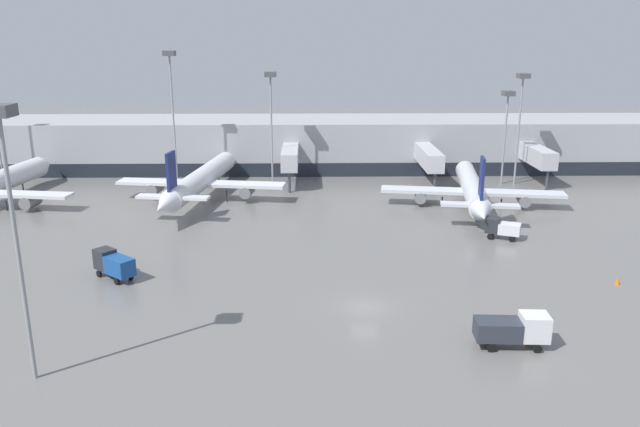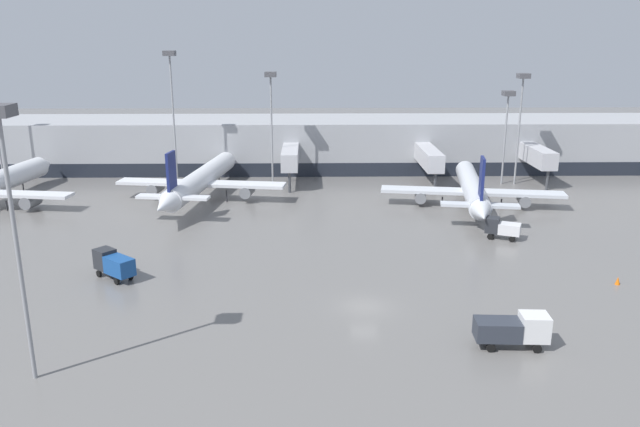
{
  "view_description": "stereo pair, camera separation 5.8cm",
  "coord_description": "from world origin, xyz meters",
  "px_view_note": "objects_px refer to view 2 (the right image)",
  "views": [
    {
      "loc": [
        -5.0,
        -51.81,
        23.71
      ],
      "look_at": [
        -3.69,
        20.33,
        3.0
      ],
      "focal_mm": 35.0,
      "sensor_mm": 36.0,
      "label": 1
    },
    {
      "loc": [
        -4.94,
        -51.81,
        23.71
      ],
      "look_at": [
        -3.69,
        20.33,
        3.0
      ],
      "focal_mm": 35.0,
      "sensor_mm": 36.0,
      "label": 2
    }
  ],
  "objects_px": {
    "service_truck_3": "(113,263)",
    "apron_light_mast_6": "(271,96)",
    "parked_jet_0": "(472,189)",
    "service_truck_1": "(513,329)",
    "apron_light_mast_4": "(507,109)",
    "apron_light_mast_3": "(522,97)",
    "service_truck_2": "(502,227)",
    "apron_light_mast_0": "(171,82)",
    "traffic_cone_0": "(618,281)",
    "apron_light_mast_1": "(6,170)",
    "parked_jet_1": "(201,180)"
  },
  "relations": [
    {
      "from": "parked_jet_0",
      "to": "traffic_cone_0",
      "type": "distance_m",
      "value": 30.0
    },
    {
      "from": "service_truck_1",
      "to": "apron_light_mast_4",
      "type": "distance_m",
      "value": 59.0
    },
    {
      "from": "apron_light_mast_3",
      "to": "service_truck_3",
      "type": "bearing_deg",
      "value": -142.8
    },
    {
      "from": "traffic_cone_0",
      "to": "apron_light_mast_1",
      "type": "relative_size",
      "value": 0.04
    },
    {
      "from": "apron_light_mast_0",
      "to": "apron_light_mast_4",
      "type": "height_order",
      "value": "apron_light_mast_0"
    },
    {
      "from": "parked_jet_0",
      "to": "apron_light_mast_0",
      "type": "xyz_separation_m",
      "value": [
        -44.83,
        14.56,
        13.84
      ]
    },
    {
      "from": "apron_light_mast_1",
      "to": "apron_light_mast_4",
      "type": "distance_m",
      "value": 79.06
    },
    {
      "from": "parked_jet_0",
      "to": "traffic_cone_0",
      "type": "bearing_deg",
      "value": -156.96
    },
    {
      "from": "parked_jet_0",
      "to": "parked_jet_1",
      "type": "xyz_separation_m",
      "value": [
        -39.27,
        4.57,
        0.37
      ]
    },
    {
      "from": "apron_light_mast_1",
      "to": "apron_light_mast_3",
      "type": "height_order",
      "value": "apron_light_mast_1"
    },
    {
      "from": "apron_light_mast_4",
      "to": "traffic_cone_0",
      "type": "bearing_deg",
      "value": -91.88
    },
    {
      "from": "apron_light_mast_1",
      "to": "apron_light_mast_6",
      "type": "bearing_deg",
      "value": 77.15
    },
    {
      "from": "service_truck_3",
      "to": "apron_light_mast_0",
      "type": "height_order",
      "value": "apron_light_mast_0"
    },
    {
      "from": "apron_light_mast_4",
      "to": "apron_light_mast_6",
      "type": "height_order",
      "value": "apron_light_mast_6"
    },
    {
      "from": "service_truck_3",
      "to": "apron_light_mast_6",
      "type": "bearing_deg",
      "value": -67.9
    },
    {
      "from": "parked_jet_1",
      "to": "apron_light_mast_0",
      "type": "height_order",
      "value": "apron_light_mast_0"
    },
    {
      "from": "service_truck_1",
      "to": "service_truck_2",
      "type": "height_order",
      "value": "service_truck_1"
    },
    {
      "from": "parked_jet_0",
      "to": "apron_light_mast_6",
      "type": "relative_size",
      "value": 1.74
    },
    {
      "from": "traffic_cone_0",
      "to": "apron_light_mast_3",
      "type": "relative_size",
      "value": 0.04
    },
    {
      "from": "apron_light_mast_4",
      "to": "apron_light_mast_6",
      "type": "xyz_separation_m",
      "value": [
        -37.84,
        0.33,
        2.09
      ]
    },
    {
      "from": "apron_light_mast_0",
      "to": "parked_jet_0",
      "type": "bearing_deg",
      "value": -18.0
    },
    {
      "from": "service_truck_1",
      "to": "apron_light_mast_0",
      "type": "height_order",
      "value": "apron_light_mast_0"
    },
    {
      "from": "service_truck_1",
      "to": "apron_light_mast_1",
      "type": "height_order",
      "value": "apron_light_mast_1"
    },
    {
      "from": "parked_jet_1",
      "to": "apron_light_mast_0",
      "type": "xyz_separation_m",
      "value": [
        -5.56,
        9.99,
        13.47
      ]
    },
    {
      "from": "service_truck_2",
      "to": "traffic_cone_0",
      "type": "height_order",
      "value": "service_truck_2"
    },
    {
      "from": "apron_light_mast_3",
      "to": "apron_light_mast_0",
      "type": "bearing_deg",
      "value": 179.67
    },
    {
      "from": "service_truck_1",
      "to": "apron_light_mast_3",
      "type": "bearing_deg",
      "value": 75.35
    },
    {
      "from": "service_truck_2",
      "to": "apron_light_mast_0",
      "type": "bearing_deg",
      "value": -9.45
    },
    {
      "from": "service_truck_2",
      "to": "apron_light_mast_1",
      "type": "relative_size",
      "value": 0.23
    },
    {
      "from": "service_truck_1",
      "to": "apron_light_mast_3",
      "type": "distance_m",
      "value": 59.93
    },
    {
      "from": "apron_light_mast_6",
      "to": "apron_light_mast_1",
      "type": "bearing_deg",
      "value": -102.85
    },
    {
      "from": "parked_jet_1",
      "to": "apron_light_mast_3",
      "type": "relative_size",
      "value": 1.96
    },
    {
      "from": "parked_jet_0",
      "to": "service_truck_2",
      "type": "relative_size",
      "value": 7.11
    },
    {
      "from": "apron_light_mast_4",
      "to": "apron_light_mast_6",
      "type": "relative_size",
      "value": 0.84
    },
    {
      "from": "service_truck_3",
      "to": "traffic_cone_0",
      "type": "xyz_separation_m",
      "value": [
        50.14,
        -2.52,
        -1.2
      ]
    },
    {
      "from": "service_truck_3",
      "to": "apron_light_mast_1",
      "type": "height_order",
      "value": "apron_light_mast_1"
    },
    {
      "from": "apron_light_mast_3",
      "to": "service_truck_2",
      "type": "bearing_deg",
      "value": -110.58
    },
    {
      "from": "parked_jet_0",
      "to": "apron_light_mast_3",
      "type": "relative_size",
      "value": 1.76
    },
    {
      "from": "apron_light_mast_4",
      "to": "apron_light_mast_6",
      "type": "distance_m",
      "value": 37.9
    },
    {
      "from": "apron_light_mast_1",
      "to": "traffic_cone_0",
      "type": "bearing_deg",
      "value": 18.23
    },
    {
      "from": "traffic_cone_0",
      "to": "apron_light_mast_4",
      "type": "xyz_separation_m",
      "value": [
        1.42,
        43.32,
        11.84
      ]
    },
    {
      "from": "service_truck_1",
      "to": "parked_jet_1",
      "type": "bearing_deg",
      "value": 128.05
    },
    {
      "from": "parked_jet_0",
      "to": "service_truck_3",
      "type": "xyz_separation_m",
      "value": [
        -42.91,
        -26.5,
        -1.07
      ]
    },
    {
      "from": "parked_jet_0",
      "to": "parked_jet_1",
      "type": "height_order",
      "value": "parked_jet_1"
    },
    {
      "from": "apron_light_mast_0",
      "to": "apron_light_mast_6",
      "type": "relative_size",
      "value": 1.18
    },
    {
      "from": "service_truck_3",
      "to": "apron_light_mast_6",
      "type": "height_order",
      "value": "apron_light_mast_6"
    },
    {
      "from": "apron_light_mast_3",
      "to": "service_truck_1",
      "type": "bearing_deg",
      "value": -107.86
    },
    {
      "from": "service_truck_3",
      "to": "apron_light_mast_3",
      "type": "bearing_deg",
      "value": -102.26
    },
    {
      "from": "service_truck_1",
      "to": "traffic_cone_0",
      "type": "relative_size",
      "value": 7.21
    },
    {
      "from": "service_truck_3",
      "to": "service_truck_2",
      "type": "bearing_deg",
      "value": -123.8
    }
  ]
}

